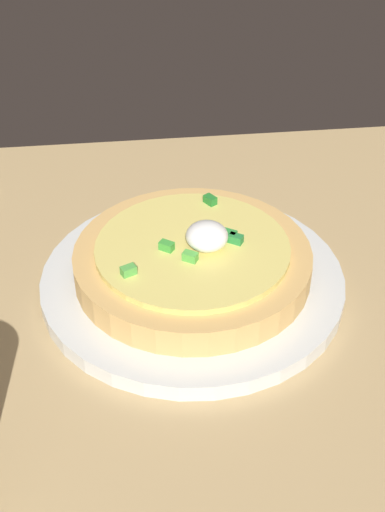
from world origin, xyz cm
name	(u,v)px	position (x,y,z in cm)	size (l,w,h in cm)	color
dining_table	(282,312)	(0.00, 0.00, 1.10)	(99.16, 68.70, 2.20)	tan
plate	(192,279)	(7.99, -3.55, 2.98)	(28.36, 28.36, 1.56)	silver
pizza	(193,259)	(7.96, -3.54, 5.38)	(21.91, 21.91, 5.69)	tan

